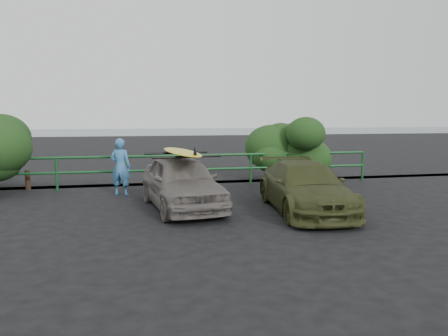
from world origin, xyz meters
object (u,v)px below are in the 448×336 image
Objects in this scene: guardrail at (158,171)px; surfboard at (181,152)px; sedan at (182,182)px; olive_vehicle at (305,187)px; man at (121,167)px.

guardrail is 4.84× the size of surfboard.
sedan reaches higher than olive_vehicle.
man is at bearing 150.04° from olive_vehicle.
man is at bearing 117.40° from sedan.
sedan is at bearing -83.08° from guardrail.
olive_vehicle is at bearing -25.96° from sedan.
man is at bearing -136.72° from guardrail.
man is 0.56× the size of surfboard.
sedan is (0.39, -3.18, 0.12)m from guardrail.
surfboard is (0.39, -3.18, 0.86)m from guardrail.
guardrail is 3.20m from sedan.
surfboard is at bearing 146.16° from man.
sedan is 2.96m from olive_vehicle.
man is (-1.50, 2.13, 0.17)m from sedan.
sedan is at bearing 167.15° from olive_vehicle.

